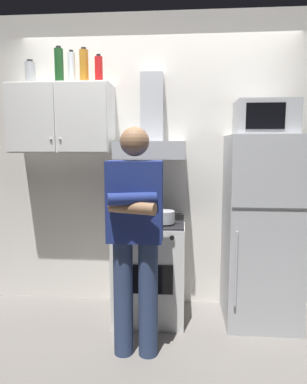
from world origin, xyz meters
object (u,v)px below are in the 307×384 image
(stove_oven, at_px, (150,268))
(cooking_pot, at_px, (164,217))
(refrigerator, at_px, (261,230))
(bottle_soda_red, at_px, (99,70))
(upper_cabinet, at_px, (62,119))
(bottle_canister_steel, at_px, (30,73))
(microwave, at_px, (265,118))
(person_standing, at_px, (135,234))
(bottle_liquor_amber, at_px, (84,67))
(range_hood, at_px, (151,136))
(bottle_vodka_clear, at_px, (72,68))
(bottle_wine_green, at_px, (59,66))

(stove_oven, height_order, cooking_pot, cooking_pot)
(refrigerator, xyz_separation_m, bottle_soda_red, (-1.41, 0.13, 1.37))
(upper_cabinet, bearing_deg, bottle_canister_steel, 179.50)
(cooking_pot, bearing_deg, microwave, 9.57)
(person_standing, relative_size, bottle_liquor_amber, 5.33)
(upper_cabinet, relative_size, cooking_pot, 3.30)
(stove_oven, bearing_deg, bottle_canister_steel, 173.21)
(range_hood, distance_m, bottle_soda_red, 0.73)
(refrigerator, distance_m, bottle_vodka_clear, 2.16)
(range_hood, height_order, bottle_liquor_amber, bottle_liquor_amber)
(person_standing, bearing_deg, bottle_vodka_clear, 131.16)
(range_hood, xyz_separation_m, bottle_liquor_amber, (-0.59, 0.01, 0.60))
(upper_cabinet, relative_size, stove_oven, 1.03)
(microwave, bearing_deg, cooking_pot, -170.43)
(microwave, height_order, bottle_vodka_clear, bottle_vodka_clear)
(upper_cabinet, distance_m, bottle_soda_red, 0.54)
(bottle_wine_green, xyz_separation_m, bottle_vodka_clear, (0.10, 0.02, -0.01))
(refrigerator, bearing_deg, upper_cabinet, 175.93)
(bottle_wine_green, bearing_deg, bottle_soda_red, 1.84)
(stove_oven, distance_m, microwave, 1.62)
(refrigerator, height_order, cooking_pot, refrigerator)
(upper_cabinet, xyz_separation_m, cooking_pot, (0.93, -0.24, -0.83))
(upper_cabinet, relative_size, refrigerator, 0.56)
(bottle_canister_steel, bearing_deg, bottle_wine_green, -2.12)
(microwave, bearing_deg, upper_cabinet, 176.52)
(bottle_wine_green, bearing_deg, bottle_liquor_amber, 5.74)
(upper_cabinet, distance_m, refrigerator, 2.00)
(range_hood, height_order, bottle_vodka_clear, bottle_vodka_clear)
(upper_cabinet, xyz_separation_m, bottle_liquor_amber, (0.21, 0.01, 0.45))
(refrigerator, bearing_deg, bottle_liquor_amber, 174.85)
(bottle_liquor_amber, bearing_deg, bottle_soda_red, -4.53)
(microwave, bearing_deg, range_hood, 173.54)
(cooking_pot, relative_size, bottle_wine_green, 0.86)
(range_hood, distance_m, bottle_canister_steel, 1.21)
(range_hood, bearing_deg, bottle_wine_green, -179.38)
(bottle_soda_red, bearing_deg, microwave, -4.47)
(cooking_pot, bearing_deg, stove_oven, 137.51)
(microwave, xyz_separation_m, person_standing, (-1.00, -0.62, -0.84))
(bottle_canister_steel, bearing_deg, person_standing, -35.66)
(range_hood, distance_m, refrigerator, 1.25)
(range_hood, bearing_deg, person_standing, -93.91)
(range_hood, bearing_deg, bottle_soda_red, 179.68)
(upper_cabinet, relative_size, person_standing, 0.55)
(bottle_soda_red, distance_m, bottle_vodka_clear, 0.25)
(refrigerator, relative_size, bottle_canister_steel, 7.57)
(upper_cabinet, bearing_deg, refrigerator, -4.07)
(bottle_canister_steel, height_order, bottle_soda_red, bottle_soda_red)
(stove_oven, relative_size, bottle_wine_green, 2.76)
(stove_oven, bearing_deg, range_hood, 90.00)
(stove_oven, xyz_separation_m, refrigerator, (0.95, 0.00, 0.37))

